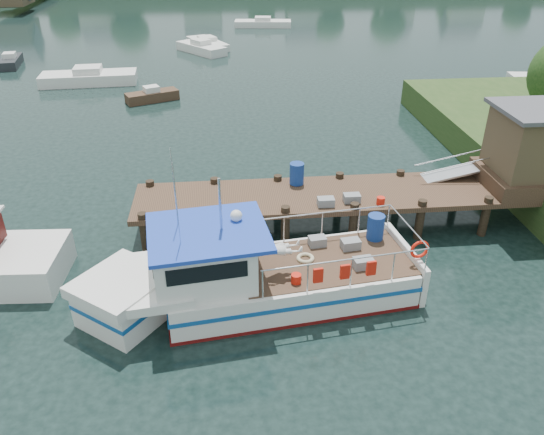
{
  "coord_description": "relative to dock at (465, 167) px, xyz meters",
  "views": [
    {
      "loc": [
        -2.56,
        -17.62,
        10.5
      ],
      "look_at": [
        -1.0,
        -1.5,
        1.3
      ],
      "focal_mm": 35.0,
      "sensor_mm": 36.0,
      "label": 1
    }
  ],
  "objects": [
    {
      "name": "dock",
      "position": [
        0.0,
        0.0,
        0.0
      ],
      "size": [
        16.6,
        3.0,
        4.78
      ],
      "color": "#432E20",
      "rests_on": "ground"
    },
    {
      "name": "moored_a",
      "position": [
        -18.53,
        21.6,
        -1.79
      ],
      "size": [
        6.81,
        2.7,
        1.23
      ],
      "rotation": [
        0.0,
        0.0,
        -0.28
      ],
      "color": "silver",
      "rests_on": "ground"
    },
    {
      "name": "moored_e",
      "position": [
        -25.88,
        27.57,
        -1.85
      ],
      "size": [
        1.84,
        3.97,
        1.05
      ],
      "rotation": [
        0.0,
        0.0,
        0.32
      ],
      "color": "black",
      "rests_on": "ground"
    },
    {
      "name": "moored_rowboat",
      "position": [
        -13.59,
        16.95,
        -1.88
      ],
      "size": [
        3.53,
        2.4,
        0.98
      ],
      "rotation": [
        0.0,
        0.0,
        -0.11
      ],
      "color": "#432E20",
      "rests_on": "ground"
    },
    {
      "name": "moored_far",
      "position": [
        -4.18,
        43.21,
        -1.86
      ],
      "size": [
        6.31,
        2.74,
        1.04
      ],
      "rotation": [
        0.0,
        0.0,
        0.15
      ],
      "color": "silver",
      "rests_on": "ground"
    },
    {
      "name": "lobster_boat",
      "position": [
        -8.54,
        -4.47,
        -1.3
      ],
      "size": [
        10.87,
        4.27,
        5.16
      ],
      "rotation": [
        0.0,
        0.0,
        0.13
      ],
      "color": "silver",
      "rests_on": "ground"
    },
    {
      "name": "moored_d",
      "position": [
        -10.16,
        33.24,
        -1.88
      ],
      "size": [
        4.09,
        5.95,
        0.96
      ],
      "rotation": [
        0.0,
        0.0,
        -0.1
      ],
      "color": "silver",
      "rests_on": "ground"
    },
    {
      "name": "ground_plane",
      "position": [
        -6.51,
        -0.01,
        -2.24
      ],
      "size": [
        160.0,
        160.0,
        0.0
      ],
      "primitive_type": "plane",
      "color": "black"
    },
    {
      "name": "moored_b",
      "position": [
        -10.67,
        30.94,
        -1.81
      ],
      "size": [
        4.6,
        5.24,
        1.16
      ],
      "rotation": [
        0.0,
        0.0,
        -0.31
      ],
      "color": "silver",
      "rests_on": "ground"
    }
  ]
}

